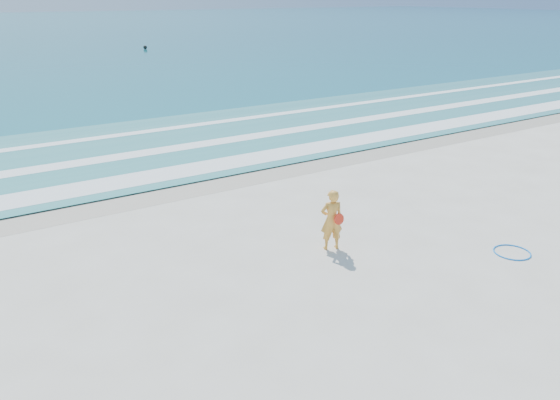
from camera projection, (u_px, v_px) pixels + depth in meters
ground at (391, 309)px, 10.59m from camera, size 400.00×400.00×0.00m
wet_sand at (196, 183)px, 17.67m from camera, size 400.00×2.40×0.00m
shallow at (143, 147)px, 21.59m from camera, size 400.00×10.00×0.01m
foam_near at (180, 171)px, 18.68m from camera, size 400.00×1.40×0.01m
foam_mid at (150, 152)px, 20.96m from camera, size 400.00×0.90×0.01m
foam_far at (123, 134)px, 23.55m from camera, size 400.00×0.60×0.01m
hoop at (512, 252)px, 12.90m from camera, size 0.90×0.90×0.03m
buoy at (145, 47)px, 59.89m from camera, size 0.41×0.41×0.41m
woman at (332, 220)px, 12.87m from camera, size 0.63×0.51×1.49m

